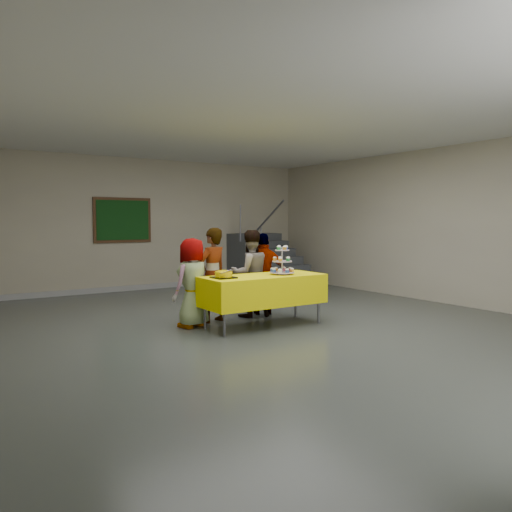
{
  "coord_description": "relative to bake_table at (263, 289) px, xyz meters",
  "views": [
    {
      "loc": [
        -4.25,
        -5.99,
        1.6
      ],
      "look_at": [
        -0.08,
        0.38,
        1.05
      ],
      "focal_mm": 35.0,
      "sensor_mm": 36.0,
      "label": 1
    }
  ],
  "objects": [
    {
      "name": "schoolchild_a",
      "position": [
        -0.92,
        0.53,
        0.11
      ],
      "size": [
        0.76,
        0.62,
        1.33
      ],
      "primitive_type": "imported",
      "rotation": [
        0.0,
        0.0,
        3.49
      ],
      "color": "slate",
      "rests_on": "ground"
    },
    {
      "name": "schoolchild_b",
      "position": [
        -0.49,
        0.7,
        0.18
      ],
      "size": [
        0.62,
        0.49,
        1.48
      ],
      "primitive_type": "imported",
      "rotation": [
        0.0,
        0.0,
        3.43
      ],
      "color": "slate",
      "rests_on": "ground"
    },
    {
      "name": "bear_cake",
      "position": [
        -0.67,
        0.02,
        0.27
      ],
      "size": [
        0.32,
        0.36,
        0.12
      ],
      "color": "black",
      "rests_on": "bake_table"
    },
    {
      "name": "noticeboard",
      "position": [
        -0.55,
        4.79,
        1.04
      ],
      "size": [
        1.3,
        0.05,
        1.0
      ],
      "color": "#472B16",
      "rests_on": "ground"
    },
    {
      "name": "schoolchild_d",
      "position": [
        0.54,
        0.77,
        0.13
      ],
      "size": [
        0.88,
        0.64,
        1.38
      ],
      "primitive_type": "imported",
      "rotation": [
        0.0,
        0.0,
        2.72
      ],
      "color": "slate",
      "rests_on": "ground"
    },
    {
      "name": "cupcake_stand",
      "position": [
        0.32,
        -0.04,
        0.38
      ],
      "size": [
        0.38,
        0.38,
        0.44
      ],
      "color": "silver",
      "rests_on": "bake_table"
    },
    {
      "name": "bake_table",
      "position": [
        0.0,
        0.0,
        0.0
      ],
      "size": [
        1.88,
        0.78,
        0.77
      ],
      "color": "#595960",
      "rests_on": "ground"
    },
    {
      "name": "schoolchild_c",
      "position": [
        0.23,
        0.74,
        0.16
      ],
      "size": [
        0.78,
        0.65,
        1.44
      ],
      "primitive_type": "imported",
      "rotation": [
        0.0,
        0.0,
        2.98
      ],
      "color": "slate",
      "rests_on": "ground"
    },
    {
      "name": "staircase",
      "position": [
        2.78,
        3.95,
        -0.07
      ],
      "size": [
        1.3,
        2.4,
        2.04
      ],
      "color": "#424447",
      "rests_on": "ground"
    },
    {
      "name": "room_shell",
      "position": [
        0.08,
        -0.16,
        1.57
      ],
      "size": [
        10.0,
        10.04,
        3.02
      ],
      "color": "#4C514C",
      "rests_on": "ground"
    }
  ]
}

